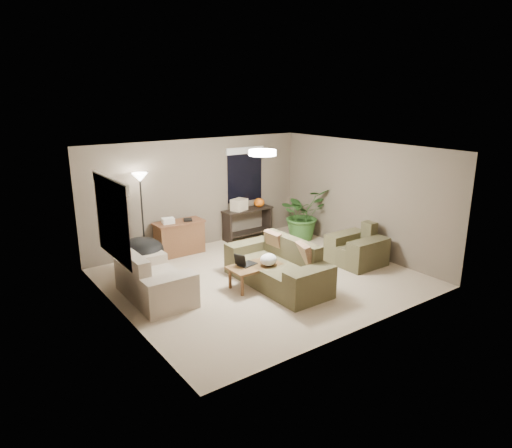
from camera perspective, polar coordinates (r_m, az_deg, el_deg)
room_shell at (r=8.57m, az=0.78°, el=0.99°), size 5.50×5.50×5.50m
main_sofa at (r=8.61m, az=2.82°, el=-5.67°), size 0.95×2.20×0.85m
throw_pillows at (r=8.64m, az=4.18°, el=-3.10°), size 0.35×1.37×0.47m
loveseat at (r=8.22m, az=-12.69°, el=-7.12°), size 0.90×1.60×0.85m
armchair at (r=9.86m, az=12.50°, el=-3.17°), size 0.95×1.00×0.85m
coffee_table at (r=8.47m, az=-0.15°, el=-5.56°), size 1.00×0.55×0.42m
laptop at (r=8.41m, az=-1.48°, el=-4.83°), size 0.42×0.30×0.24m
plastic_bag at (r=8.41m, az=1.56°, el=-4.47°), size 0.40×0.39×0.22m
desk at (r=10.31m, az=-9.53°, el=-1.69°), size 1.10×0.50×0.75m
desk_papers at (r=10.11m, az=-10.41°, el=0.43°), size 0.72×0.31×0.12m
console_table at (r=11.26m, az=-1.05°, el=0.37°), size 1.30×0.40×0.75m
pumpkin at (r=11.35m, az=0.40°, el=2.70°), size 0.27×0.27×0.22m
cardboard_box at (r=11.01m, az=-2.13°, el=2.43°), size 0.44×0.38×0.28m
papasan_chair at (r=9.12m, az=-14.22°, el=-3.76°), size 0.93×0.93×0.80m
floor_lamp at (r=9.71m, az=-14.23°, el=4.38°), size 0.32×0.32×1.91m
ceiling_fixture at (r=8.34m, az=0.81°, el=8.90°), size 0.50×0.50×0.10m
houseplant at (r=11.24m, az=5.83°, el=0.56°), size 1.14×1.27×0.99m
cat_scratching_post at (r=10.41m, az=11.55°, el=-2.56°), size 0.32×0.32×0.50m
window_left at (r=7.49m, az=-17.69°, el=2.22°), size 0.05×1.56×1.33m
window_back at (r=11.18m, az=-1.39°, el=7.34°), size 1.06×0.05×1.33m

